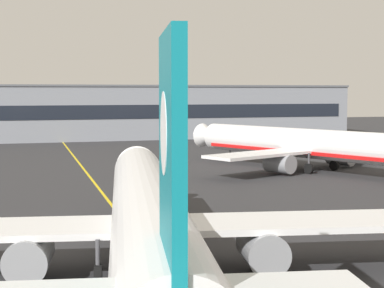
% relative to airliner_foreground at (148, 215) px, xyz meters
% --- Properties ---
extents(taxiway_centreline, '(7.61, 179.86, 0.01)m').
position_rel_airliner_foreground_xyz_m(taxiway_centreline, '(1.63, 14.97, -3.37)').
color(taxiway_centreline, yellow).
rests_on(taxiway_centreline, ground).
extents(airliner_foreground, '(32.34, 41.28, 11.65)m').
position_rel_airliner_foreground_xyz_m(airliner_foreground, '(0.00, 0.00, 0.00)').
color(airliner_foreground, white).
rests_on(airliner_foreground, ground).
extents(airliner_background, '(30.58, 38.38, 11.42)m').
position_rel_airliner_foreground_xyz_m(airliner_background, '(30.06, 38.72, -0.07)').
color(airliner_background, white).
rests_on(airliner_background, ground).
extents(safety_cone_by_nose_gear, '(0.44, 0.44, 0.55)m').
position_rel_airliner_foreground_xyz_m(safety_cone_by_nose_gear, '(0.94, 16.03, -3.11)').
color(safety_cone_by_nose_gear, orange).
rests_on(safety_cone_by_nose_gear, ground).
extents(terminal_building, '(113.09, 12.40, 11.35)m').
position_rel_airliner_foreground_xyz_m(terminal_building, '(11.67, 99.24, 2.31)').
color(terminal_building, gray).
rests_on(terminal_building, ground).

